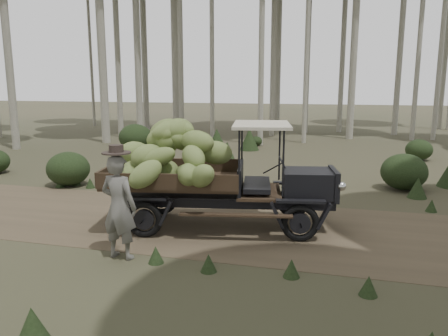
{
  "coord_description": "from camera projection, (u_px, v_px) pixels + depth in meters",
  "views": [
    {
      "loc": [
        2.14,
        -8.74,
        3.0
      ],
      "look_at": [
        -0.15,
        -0.1,
        1.28
      ],
      "focal_mm": 35.0,
      "sensor_mm": 36.0,
      "label": 1
    }
  ],
  "objects": [
    {
      "name": "undergrowth",
      "position": [
        208.0,
        179.0,
        11.48
      ],
      "size": [
        24.17,
        23.91,
        1.39
      ],
      "color": "#233319",
      "rests_on": "ground"
    },
    {
      "name": "ground",
      "position": [
        232.0,
        226.0,
        9.4
      ],
      "size": [
        120.0,
        120.0,
        0.0
      ],
      "primitive_type": "plane",
      "color": "#473D2B",
      "rests_on": "ground"
    },
    {
      "name": "banana_truck",
      "position": [
        195.0,
        164.0,
        8.97
      ],
      "size": [
        5.04,
        2.84,
        2.39
      ],
      "rotation": [
        0.0,
        0.0,
        0.18
      ],
      "color": "black",
      "rests_on": "ground"
    },
    {
      "name": "dirt_track",
      "position": [
        232.0,
        226.0,
        9.4
      ],
      "size": [
        70.0,
        4.0,
        0.01
      ],
      "primitive_type": "cube",
      "color": "brown",
      "rests_on": "ground"
    },
    {
      "name": "farmer",
      "position": [
        119.0,
        206.0,
        7.5
      ],
      "size": [
        0.72,
        0.55,
        2.0
      ],
      "rotation": [
        0.0,
        0.0,
        3.01
      ],
      "color": "#63605A",
      "rests_on": "ground"
    }
  ]
}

